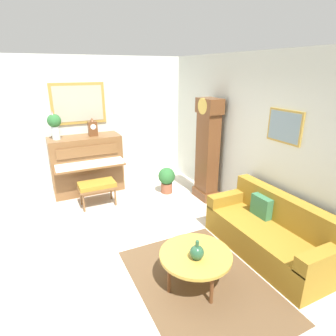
{
  "coord_description": "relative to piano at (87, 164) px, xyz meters",
  "views": [
    {
      "loc": [
        3.59,
        -0.91,
        2.53
      ],
      "look_at": [
        -0.31,
        0.99,
        0.99
      ],
      "focal_mm": 29.89,
      "sensor_mm": 36.0,
      "label": 1
    }
  ],
  "objects": [
    {
      "name": "green_jug",
      "position": [
        3.51,
        0.59,
        -0.09
      ],
      "size": [
        0.17,
        0.17,
        0.24
      ],
      "color": "#234C33",
      "rests_on": "coffee_table"
    },
    {
      "name": "potted_plant",
      "position": [
        0.83,
        1.49,
        -0.29
      ],
      "size": [
        0.36,
        0.36,
        0.56
      ],
      "color": "#935138",
      "rests_on": "ground_plane"
    },
    {
      "name": "wall_back",
      "position": [
        2.25,
        2.4,
        0.79
      ],
      "size": [
        5.3,
        0.13,
        2.8
      ],
      "color": "silver",
      "rests_on": "ground_plane"
    },
    {
      "name": "piano_bench",
      "position": [
        0.78,
        0.02,
        -0.21
      ],
      "size": [
        0.42,
        0.7,
        0.48
      ],
      "color": "brown",
      "rests_on": "ground_plane"
    },
    {
      "name": "couch",
      "position": [
        3.35,
        1.92,
        -0.3
      ],
      "size": [
        1.9,
        0.8,
        0.84
      ],
      "color": "olive",
      "rests_on": "ground_plane"
    },
    {
      "name": "wall_left",
      "position": [
        -0.37,
        -0.0,
        0.8
      ],
      "size": [
        0.13,
        4.9,
        2.8
      ],
      "color": "silver",
      "rests_on": "ground_plane"
    },
    {
      "name": "grandfather_clock",
      "position": [
        1.4,
        2.1,
        0.35
      ],
      "size": [
        0.52,
        0.34,
        2.03
      ],
      "color": "brown",
      "rests_on": "ground_plane"
    },
    {
      "name": "mantel_clock",
      "position": [
        0.0,
        0.19,
        0.77
      ],
      "size": [
        0.13,
        0.18,
        0.38
      ],
      "color": "brown",
      "rests_on": "piano"
    },
    {
      "name": "coffee_table",
      "position": [
        3.43,
        0.63,
        -0.21
      ],
      "size": [
        0.88,
        0.88,
        0.43
      ],
      "color": "gold",
      "rests_on": "ground_plane"
    },
    {
      "name": "piano",
      "position": [
        0.0,
        0.0,
        0.0
      ],
      "size": [
        0.87,
        1.44,
        1.21
      ],
      "color": "brown",
      "rests_on": "ground_plane"
    },
    {
      "name": "flower_vase",
      "position": [
        0.0,
        -0.53,
        0.91
      ],
      "size": [
        0.26,
        0.26,
        0.58
      ],
      "color": "silver",
      "rests_on": "piano"
    },
    {
      "name": "area_rug",
      "position": [
        3.48,
        0.69,
        -0.61
      ],
      "size": [
        2.1,
        1.5,
        0.01
      ],
      "primitive_type": "cube",
      "color": "brown",
      "rests_on": "ground_plane"
    },
    {
      "name": "ground_plane",
      "position": [
        2.23,
        -0.0,
        -0.66
      ],
      "size": [
        6.4,
        6.0,
        0.1
      ],
      "primitive_type": "cube",
      "color": "beige"
    }
  ]
}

